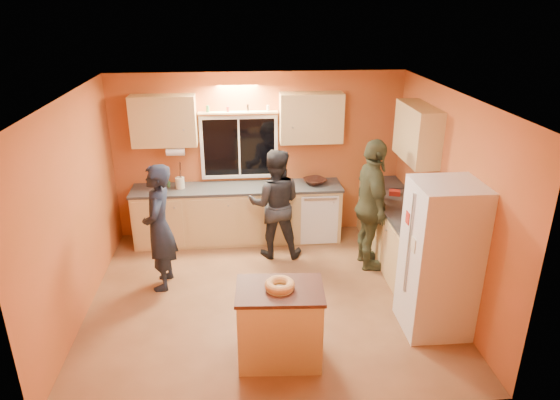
{
  "coord_description": "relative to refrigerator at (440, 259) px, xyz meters",
  "views": [
    {
      "loc": [
        -0.33,
        -5.54,
        3.61
      ],
      "look_at": [
        0.2,
        0.4,
        1.19
      ],
      "focal_mm": 32.0,
      "sensor_mm": 36.0,
      "label": 1
    }
  ],
  "objects": [
    {
      "name": "utensil_crock",
      "position": [
        -3.11,
        2.52,
        0.09
      ],
      "size": [
        0.14,
        0.14,
        0.17
      ],
      "primitive_type": "cylinder",
      "color": "beige",
      "rests_on": "back_counter"
    },
    {
      "name": "red_box",
      "position": [
        0.08,
        1.95,
        0.04
      ],
      "size": [
        0.19,
        0.16,
        0.07
      ],
      "primitive_type": "cube",
      "rotation": [
        0.0,
        0.0,
        -0.28
      ],
      "color": "#AD251A",
      "rests_on": "right_counter"
    },
    {
      "name": "person_right",
      "position": [
        -0.39,
        1.49,
        0.04
      ],
      "size": [
        0.46,
        1.1,
        1.88
      ],
      "primitive_type": "imported",
      "rotation": [
        0.0,
        0.0,
        1.57
      ],
      "color": "#373E27",
      "rests_on": "ground"
    },
    {
      "name": "mixing_bowl",
      "position": [
        -1.03,
        2.53,
        0.04
      ],
      "size": [
        0.44,
        0.44,
        0.08
      ],
      "primitive_type": "imported",
      "rotation": [
        0.0,
        0.0,
        0.41
      ],
      "color": "#321710",
      "rests_on": "back_counter"
    },
    {
      "name": "person_left",
      "position": [
        -3.26,
        1.21,
        -0.05
      ],
      "size": [
        0.44,
        0.64,
        1.71
      ],
      "primitive_type": "imported",
      "rotation": [
        0.0,
        0.0,
        -1.62
      ],
      "color": "black",
      "rests_on": "ground"
    },
    {
      "name": "right_counter",
      "position": [
        0.06,
        1.3,
        -0.45
      ],
      "size": [
        0.62,
        1.84,
        0.9
      ],
      "color": "tan",
      "rests_on": "ground"
    },
    {
      "name": "bundt_pastry",
      "position": [
        -1.84,
        -0.41,
        0.01
      ],
      "size": [
        0.31,
        0.31,
        0.09
      ],
      "primitive_type": "torus",
      "color": "tan",
      "rests_on": "island"
    },
    {
      "name": "island",
      "position": [
        -1.84,
        -0.41,
        -0.46
      ],
      "size": [
        0.93,
        0.67,
        0.87
      ],
      "rotation": [
        0.0,
        0.0,
        -0.06
      ],
      "color": "tan",
      "rests_on": "ground"
    },
    {
      "name": "refrigerator",
      "position": [
        0.0,
        0.0,
        0.0
      ],
      "size": [
        0.72,
        0.7,
        1.8
      ],
      "primitive_type": "cube",
      "color": "silver",
      "rests_on": "ground"
    },
    {
      "name": "ground",
      "position": [
        -1.89,
        0.8,
        -0.9
      ],
      "size": [
        4.5,
        4.5,
        0.0
      ],
      "primitive_type": "plane",
      "color": "brown",
      "rests_on": "ground"
    },
    {
      "name": "room_shell",
      "position": [
        -1.77,
        1.21,
        0.72
      ],
      "size": [
        4.54,
        4.04,
        2.61
      ],
      "color": "#C85E33",
      "rests_on": "ground"
    },
    {
      "name": "back_counter",
      "position": [
        -1.88,
        2.5,
        -0.45
      ],
      "size": [
        4.23,
        0.62,
        0.9
      ],
      "color": "tan",
      "rests_on": "ground"
    },
    {
      "name": "person_center",
      "position": [
        -1.7,
        1.95,
        -0.08
      ],
      "size": [
        0.86,
        0.7,
        1.64
      ],
      "primitive_type": "imported",
      "rotation": [
        0.0,
        0.0,
        3.04
      ],
      "color": "black",
      "rests_on": "ground"
    },
    {
      "name": "potted_plant",
      "position": [
        0.05,
        0.56,
        0.15
      ],
      "size": [
        0.3,
        0.27,
        0.3
      ],
      "primitive_type": "imported",
      "rotation": [
        0.0,
        0.0,
        0.15
      ],
      "color": "gray",
      "rests_on": "right_counter"
    }
  ]
}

